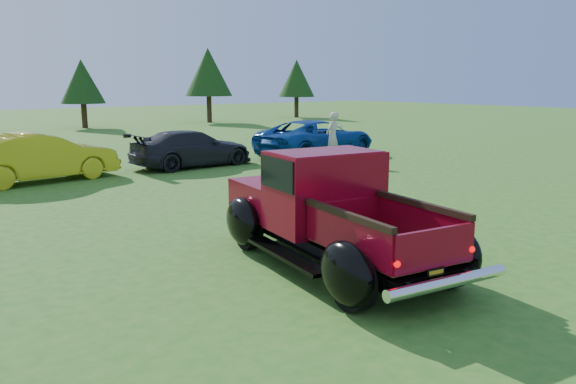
# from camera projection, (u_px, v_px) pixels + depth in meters

# --- Properties ---
(ground) EXTENTS (120.00, 120.00, 0.00)m
(ground) POSITION_uv_depth(u_px,v_px,m) (294.00, 254.00, 9.74)
(ground) COLOR #285C1A
(ground) RESTS_ON ground
(tree_mid_right) EXTENTS (2.82, 2.82, 4.40)m
(tree_mid_right) POSITION_uv_depth(u_px,v_px,m) (82.00, 82.00, 36.16)
(tree_mid_right) COLOR #332114
(tree_mid_right) RESTS_ON ground
(tree_east) EXTENTS (3.46, 3.46, 5.40)m
(tree_east) POSITION_uv_depth(u_px,v_px,m) (208.00, 72.00, 40.99)
(tree_east) COLOR #332114
(tree_east) RESTS_ON ground
(tree_far_east) EXTENTS (3.07, 3.07, 4.80)m
(tree_far_east) POSITION_uv_depth(u_px,v_px,m) (297.00, 78.00, 47.20)
(tree_far_east) COLOR #332114
(tree_far_east) RESTS_ON ground
(pickup_truck) EXTENTS (2.89, 5.17, 1.84)m
(pickup_truck) POSITION_uv_depth(u_px,v_px,m) (324.00, 209.00, 9.30)
(pickup_truck) COLOR black
(pickup_truck) RESTS_ON ground
(show_car_yellow) EXTENTS (4.63, 2.16, 1.47)m
(show_car_yellow) POSITION_uv_depth(u_px,v_px,m) (40.00, 157.00, 16.76)
(show_car_yellow) COLOR gold
(show_car_yellow) RESTS_ON ground
(show_car_grey) EXTENTS (4.50, 2.01, 1.28)m
(show_car_grey) POSITION_uv_depth(u_px,v_px,m) (192.00, 148.00, 19.79)
(show_car_grey) COLOR black
(show_car_grey) RESTS_ON ground
(show_car_blue) EXTENTS (5.50, 3.01, 1.46)m
(show_car_blue) POSITION_uv_depth(u_px,v_px,m) (316.00, 138.00, 22.52)
(show_car_blue) COLOR navy
(show_car_blue) RESTS_ON ground
(spectator) EXTENTS (0.80, 0.67, 1.86)m
(spectator) POSITION_uv_depth(u_px,v_px,m) (332.00, 137.00, 20.85)
(spectator) COLOR #B6B09E
(spectator) RESTS_ON ground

